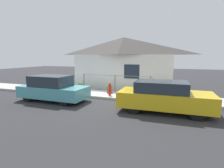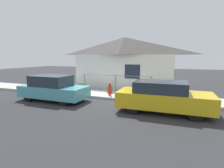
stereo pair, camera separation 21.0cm
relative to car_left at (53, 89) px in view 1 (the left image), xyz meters
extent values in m
plane|color=#2D2D30|center=(2.69, 1.24, -0.71)|extent=(60.00, 60.00, 0.00)
cube|color=#B2AFA8|center=(2.69, 2.26, -0.63)|extent=(24.00, 2.04, 0.14)
cube|color=white|center=(2.69, 4.12, 0.62)|extent=(7.45, 0.12, 2.65)
cube|color=#1E2838|center=(3.62, 4.05, 0.75)|extent=(1.10, 0.04, 1.00)
pyramid|color=#605B56|center=(2.69, 5.16, 2.61)|extent=(7.85, 2.20, 1.32)
cylinder|color=gray|center=(0.29, 3.13, 0.01)|extent=(0.10, 0.10, 1.14)
cylinder|color=gray|center=(2.69, 3.13, 0.01)|extent=(0.10, 0.10, 1.14)
cylinder|color=gray|center=(5.09, 3.13, 0.01)|extent=(0.10, 0.10, 1.14)
cylinder|color=gray|center=(2.69, 3.13, 0.53)|extent=(4.80, 0.03, 0.03)
cube|color=teal|center=(0.05, 0.00, -0.17)|extent=(3.94, 1.70, 0.64)
cube|color=#232D38|center=(-0.11, 0.00, 0.44)|extent=(2.18, 1.47, 0.59)
cylinder|color=black|center=(1.27, 0.68, -0.42)|extent=(0.57, 0.21, 0.57)
cylinder|color=black|center=(1.25, -0.72, -0.42)|extent=(0.57, 0.21, 0.57)
cylinder|color=black|center=(-1.16, 0.72, -0.42)|extent=(0.57, 0.21, 0.57)
cylinder|color=black|center=(-1.18, -0.68, -0.42)|extent=(0.57, 0.21, 0.57)
cube|color=gold|center=(6.13, 0.00, -0.12)|extent=(4.14, 1.76, 0.69)
cube|color=#232D38|center=(5.96, 0.00, 0.46)|extent=(2.29, 1.53, 0.48)
cylinder|color=black|center=(7.39, 0.75, -0.39)|extent=(0.64, 0.21, 0.64)
cylinder|color=black|center=(7.41, -0.71, -0.39)|extent=(0.64, 0.21, 0.64)
cylinder|color=black|center=(4.84, 0.71, -0.39)|extent=(0.64, 0.21, 0.64)
cylinder|color=black|center=(4.87, -0.75, -0.39)|extent=(0.64, 0.21, 0.64)
cylinder|color=red|center=(2.81, 1.77, -0.23)|extent=(0.16, 0.16, 0.67)
sphere|color=red|center=(2.81, 1.77, 0.14)|extent=(0.17, 0.17, 0.17)
cylinder|color=red|center=(2.69, 1.77, -0.19)|extent=(0.15, 0.07, 0.07)
cylinder|color=red|center=(2.93, 1.77, -0.19)|extent=(0.15, 0.07, 0.07)
cylinder|color=brown|center=(2.51, 2.47, -0.45)|extent=(0.30, 0.30, 0.21)
sphere|color=#387F38|center=(2.51, 2.47, -0.19)|extent=(0.43, 0.43, 0.43)
cylinder|color=brown|center=(0.16, 2.82, -0.45)|extent=(0.22, 0.22, 0.22)
sphere|color=#387F38|center=(0.16, 2.82, -0.21)|extent=(0.35, 0.35, 0.35)
cylinder|color=slate|center=(5.51, 2.74, -0.46)|extent=(0.28, 0.28, 0.20)
sphere|color=#387F38|center=(5.51, 2.74, -0.15)|extent=(0.58, 0.58, 0.58)
camera|label=1|loc=(6.48, -8.07, 1.78)|focal=28.00mm
camera|label=2|loc=(6.67, -7.99, 1.78)|focal=28.00mm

